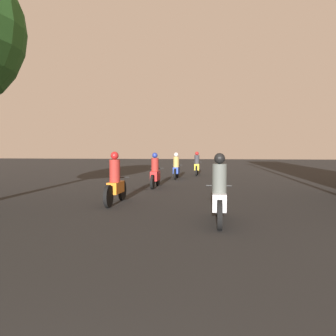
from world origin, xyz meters
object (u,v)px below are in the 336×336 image
(motorcycle_red, at_px, (155,173))
(motorcycle_yellow, at_px, (197,166))
(motorcycle_orange, at_px, (115,183))
(motorcycle_blue, at_px, (176,168))
(motorcycle_silver, at_px, (219,195))

(motorcycle_red, distance_m, motorcycle_yellow, 7.32)
(motorcycle_orange, relative_size, motorcycle_blue, 1.10)
(motorcycle_red, distance_m, motorcycle_blue, 4.49)
(motorcycle_silver, height_order, motorcycle_blue, motorcycle_silver)
(motorcycle_orange, xyz_separation_m, motorcycle_red, (0.43, 4.51, -0.02))
(motorcycle_red, height_order, motorcycle_yellow, motorcycle_yellow)
(motorcycle_silver, distance_m, motorcycle_red, 7.26)
(motorcycle_orange, height_order, motorcycle_blue, motorcycle_orange)
(motorcycle_orange, xyz_separation_m, motorcycle_yellow, (1.91, 11.68, -0.01))
(motorcycle_silver, xyz_separation_m, motorcycle_blue, (-2.22, 11.23, -0.02))
(motorcycle_silver, relative_size, motorcycle_red, 1.00)
(motorcycle_silver, bearing_deg, motorcycle_orange, 139.30)
(motorcycle_orange, relative_size, motorcycle_yellow, 1.04)
(motorcycle_orange, distance_m, motorcycle_blue, 9.03)
(motorcycle_orange, bearing_deg, motorcycle_yellow, 75.36)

